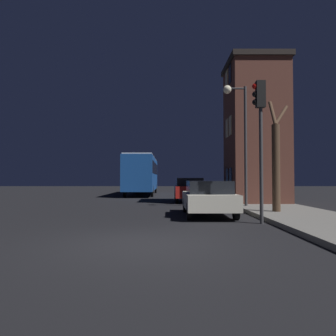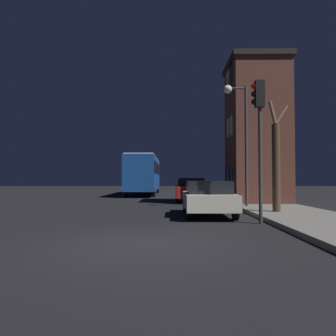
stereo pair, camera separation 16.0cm
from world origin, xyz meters
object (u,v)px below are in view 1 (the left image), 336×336
Objects in this scene: traffic_light at (261,122)px; car_near_lane at (209,197)px; car_mid_lane at (190,189)px; streetlamp at (239,122)px; bare_tree at (277,159)px; bus at (143,172)px.

car_near_lane is (-1.46, 2.36, -2.66)m from traffic_light.
streetlamp is at bearing -65.76° from car_mid_lane.
car_mid_lane is (-3.10, 7.57, -1.48)m from bare_tree.
bare_tree is 1.10× the size of car_near_lane.
traffic_light is at bearing -118.13° from bare_tree.
bare_tree is at bearing -67.77° from car_mid_lane.
car_mid_lane is at bearing 114.24° from streetlamp.
bus is at bearing 102.85° from car_near_lane.
car_near_lane is at bearing -122.17° from streetlamp.
bare_tree reaches higher than car_near_lane.
car_near_lane is 7.81m from car_mid_lane.
bare_tree is at bearing -68.57° from bus.
streetlamp is 16.12m from bus.
streetlamp is at bearing 57.83° from car_near_lane.
car_mid_lane is at bearing 91.86° from car_near_lane.
streetlamp is at bearing -68.05° from bus.
car_near_lane is 1.13× the size of car_mid_lane.
car_near_lane is (-1.90, -3.02, -3.56)m from streetlamp.
bare_tree is at bearing -71.35° from streetlamp.
streetlamp reaches higher than car_mid_lane.
streetlamp reaches higher than bus.
traffic_light is 3.14m from bare_tree.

